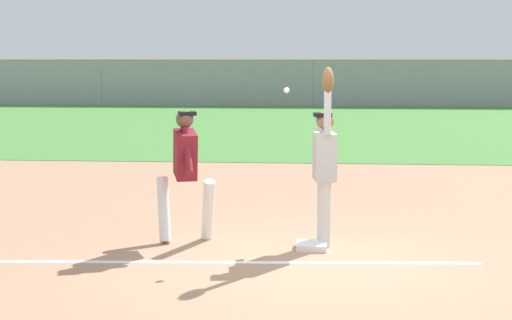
{
  "coord_description": "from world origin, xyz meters",
  "views": [
    {
      "loc": [
        0.05,
        -8.72,
        2.41
      ],
      "look_at": [
        -0.71,
        1.3,
        1.05
      ],
      "focal_mm": 54.0,
      "sensor_mm": 36.0,
      "label": 1
    }
  ],
  "objects": [
    {
      "name": "fielder",
      "position": [
        0.19,
        0.95,
        1.12
      ],
      "size": [
        0.31,
        0.9,
        2.28
      ],
      "rotation": [
        0.0,
        0.0,
        3.26
      ],
      "color": "silver",
      "rests_on": "ground_plane"
    },
    {
      "name": "first_base",
      "position": [
        0.04,
        0.76,
        0.04
      ],
      "size": [
        0.38,
        0.38,
        0.08
      ],
      "primitive_type": "cube",
      "rotation": [
        0.0,
        0.0,
        -0.01
      ],
      "color": "white",
      "rests_on": "ground_plane"
    },
    {
      "name": "parked_car_tan",
      "position": [
        -7.96,
        32.32,
        0.67
      ],
      "size": [
        4.57,
        2.46,
        1.25
      ],
      "rotation": [
        0.0,
        0.0,
        -0.1
      ],
      "color": "tan",
      "rests_on": "ground_plane"
    },
    {
      "name": "parked_car_black",
      "position": [
        -1.88,
        32.4,
        0.67
      ],
      "size": [
        4.49,
        2.3,
        1.25
      ],
      "rotation": [
        0.0,
        0.0,
        -0.05
      ],
      "color": "black",
      "rests_on": "ground_plane"
    },
    {
      "name": "parked_car_green",
      "position": [
        10.06,
        31.86,
        0.67
      ],
      "size": [
        4.51,
        2.34,
        1.25
      ],
      "rotation": [
        0.0,
        0.0,
        0.06
      ],
      "color": "#1E6B33",
      "rests_on": "ground_plane"
    },
    {
      "name": "ground_plane",
      "position": [
        0.0,
        0.0,
        0.0
      ],
      "size": [
        84.67,
        84.67,
        0.0
      ],
      "primitive_type": "plane",
      "color": "tan"
    },
    {
      "name": "outfield_fence",
      "position": [
        0.0,
        28.51,
        1.13
      ],
      "size": [
        41.51,
        0.08,
        2.25
      ],
      "color": "#93999E",
      "rests_on": "ground_plane"
    },
    {
      "name": "outfield_grass",
      "position": [
        0.0,
        18.51,
        0.01
      ],
      "size": [
        41.43,
        19.99,
        0.01
      ],
      "primitive_type": "cube",
      "color": "#478438",
      "rests_on": "ground_plane"
    },
    {
      "name": "baseball",
      "position": [
        -0.3,
        1.04,
        1.98
      ],
      "size": [
        0.07,
        0.07,
        0.07
      ],
      "primitive_type": "sphere",
      "color": "white"
    },
    {
      "name": "parked_car_silver",
      "position": [
        -13.72,
        32.02,
        0.67
      ],
      "size": [
        4.46,
        2.23,
        1.25
      ],
      "rotation": [
        0.0,
        0.0,
        0.03
      ],
      "color": "#B7B7BC",
      "rests_on": "ground_plane"
    },
    {
      "name": "runner",
      "position": [
        -1.6,
        1.04,
        1.0
      ],
      "size": [
        0.85,
        0.83,
        1.72
      ],
      "rotation": [
        0.0,
        0.0,
        0.3
      ],
      "color": "white",
      "rests_on": "ground_plane"
    },
    {
      "name": "parked_car_blue",
      "position": [
        4.51,
        31.88,
        0.67
      ],
      "size": [
        4.53,
        2.38,
        1.25
      ],
      "rotation": [
        0.0,
        0.0,
        0.08
      ],
      "color": "#23389E",
      "rests_on": "ground_plane"
    }
  ]
}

